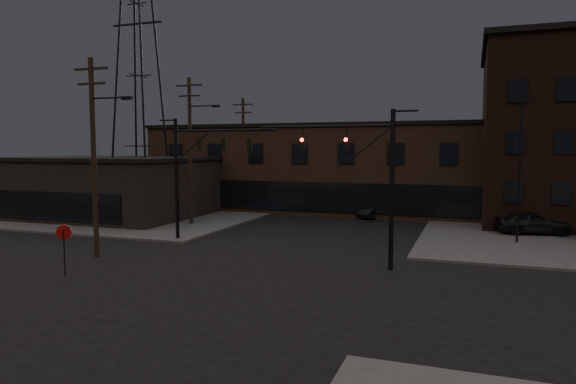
% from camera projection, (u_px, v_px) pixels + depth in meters
% --- Properties ---
extents(ground, '(140.00, 140.00, 0.00)m').
position_uv_depth(ground, '(234.00, 280.00, 23.73)').
color(ground, black).
rests_on(ground, ground).
extents(sidewalk_nw, '(30.00, 30.00, 0.15)m').
position_uv_depth(sidewalk_nw, '(133.00, 208.00, 51.78)').
color(sidewalk_nw, '#474744').
rests_on(sidewalk_nw, ground).
extents(building_row, '(40.00, 12.00, 8.00)m').
position_uv_depth(building_row, '(360.00, 170.00, 49.63)').
color(building_row, brown).
rests_on(building_row, ground).
extents(building_left, '(16.00, 12.00, 5.00)m').
position_uv_depth(building_left, '(108.00, 189.00, 45.27)').
color(building_left, black).
rests_on(building_left, ground).
extents(traffic_signal_near, '(7.12, 0.24, 8.00)m').
position_uv_depth(traffic_signal_near, '(369.00, 171.00, 25.71)').
color(traffic_signal_near, black).
rests_on(traffic_signal_near, ground).
extents(traffic_signal_far, '(7.12, 0.24, 8.00)m').
position_uv_depth(traffic_signal_far, '(194.00, 165.00, 33.06)').
color(traffic_signal_far, black).
rests_on(traffic_signal_far, ground).
extents(stop_sign, '(0.72, 0.33, 2.48)m').
position_uv_depth(stop_sign, '(64.00, 238.00, 24.41)').
color(stop_sign, black).
rests_on(stop_sign, ground).
extents(utility_pole_near, '(3.70, 0.28, 11.00)m').
position_uv_depth(utility_pole_near, '(95.00, 152.00, 28.29)').
color(utility_pole_near, black).
rests_on(utility_pole_near, ground).
extents(utility_pole_mid, '(3.70, 0.28, 11.50)m').
position_uv_depth(utility_pole_mid, '(191.00, 147.00, 39.85)').
color(utility_pole_mid, black).
rests_on(utility_pole_mid, ground).
extents(utility_pole_far, '(2.20, 0.28, 11.00)m').
position_uv_depth(utility_pole_far, '(243.00, 151.00, 51.48)').
color(utility_pole_far, black).
rests_on(utility_pole_far, ground).
extents(transmission_tower, '(7.00, 7.00, 25.00)m').
position_uv_depth(transmission_tower, '(138.00, 76.00, 45.60)').
color(transmission_tower, black).
rests_on(transmission_tower, ground).
extents(lot_light_a, '(1.50, 0.28, 9.14)m').
position_uv_depth(lot_light_a, '(520.00, 157.00, 31.98)').
color(lot_light_a, black).
rests_on(lot_light_a, ground).
extents(parked_car_lot_a, '(5.02, 2.74, 1.62)m').
position_uv_depth(parked_car_lot_a, '(532.00, 222.00, 35.43)').
color(parked_car_lot_a, black).
rests_on(parked_car_lot_a, sidewalk_ne).
extents(car_crossing, '(3.01, 4.43, 1.38)m').
position_uv_depth(car_crossing, '(376.00, 210.00, 44.76)').
color(car_crossing, black).
rests_on(car_crossing, ground).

